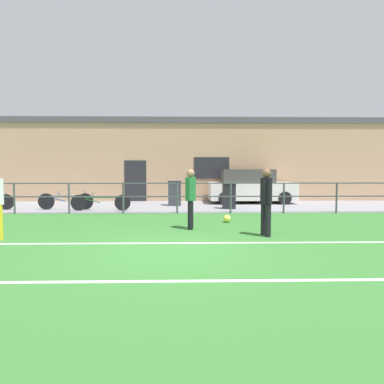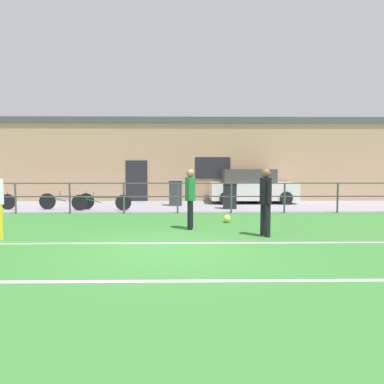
{
  "view_description": "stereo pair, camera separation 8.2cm",
  "coord_description": "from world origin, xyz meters",
  "px_view_note": "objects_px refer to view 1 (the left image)",
  "views": [
    {
      "loc": [
        0.25,
        -7.08,
        1.63
      ],
      "look_at": [
        0.49,
        3.41,
        0.96
      ],
      "focal_mm": 32.98,
      "sensor_mm": 36.0,
      "label": 1
    },
    {
      "loc": [
        0.33,
        -7.08,
        1.63
      ],
      "look_at": [
        0.49,
        3.41,
        0.96
      ],
      "focal_mm": 32.98,
      "sensor_mm": 36.0,
      "label": 2
    }
  ],
  "objects_px": {
    "parked_car_red": "(250,187)",
    "bicycle_parked_2": "(66,201)",
    "trash_bin_0": "(175,193)",
    "player_striker": "(191,195)",
    "bicycle_parked_1": "(100,202)",
    "soccer_ball_match": "(227,219)",
    "player_goalkeeper": "(266,198)",
    "trash_bin_1": "(229,196)"
  },
  "relations": [
    {
      "from": "trash_bin_1",
      "to": "player_goalkeeper",
      "type": "bearing_deg",
      "value": -88.59
    },
    {
      "from": "player_goalkeeper",
      "to": "player_striker",
      "type": "xyz_separation_m",
      "value": [
        -1.83,
        1.07,
        -0.01
      ]
    },
    {
      "from": "player_goalkeeper",
      "to": "soccer_ball_match",
      "type": "bearing_deg",
      "value": -175.68
    },
    {
      "from": "player_striker",
      "to": "trash_bin_1",
      "type": "distance_m",
      "value": 5.16
    },
    {
      "from": "soccer_ball_match",
      "to": "trash_bin_0",
      "type": "height_order",
      "value": "trash_bin_0"
    },
    {
      "from": "soccer_ball_match",
      "to": "parked_car_red",
      "type": "bearing_deg",
      "value": 72.98
    },
    {
      "from": "player_goalkeeper",
      "to": "bicycle_parked_1",
      "type": "distance_m",
      "value": 7.54
    },
    {
      "from": "soccer_ball_match",
      "to": "trash_bin_0",
      "type": "distance_m",
      "value": 5.32
    },
    {
      "from": "player_goalkeeper",
      "to": "soccer_ball_match",
      "type": "xyz_separation_m",
      "value": [
        -0.68,
        2.26,
        -0.82
      ]
    },
    {
      "from": "player_goalkeeper",
      "to": "bicycle_parked_2",
      "type": "xyz_separation_m",
      "value": [
        -6.79,
        5.73,
        -0.58
      ]
    },
    {
      "from": "parked_car_red",
      "to": "trash_bin_0",
      "type": "bearing_deg",
      "value": -161.92
    },
    {
      "from": "player_goalkeeper",
      "to": "player_striker",
      "type": "bearing_deg",
      "value": -132.75
    },
    {
      "from": "soccer_ball_match",
      "to": "bicycle_parked_2",
      "type": "relative_size",
      "value": 0.11
    },
    {
      "from": "soccer_ball_match",
      "to": "parked_car_red",
      "type": "relative_size",
      "value": 0.06
    },
    {
      "from": "bicycle_parked_2",
      "to": "trash_bin_0",
      "type": "distance_m",
      "value": 4.63
    },
    {
      "from": "bicycle_parked_2",
      "to": "player_striker",
      "type": "bearing_deg",
      "value": -43.22
    },
    {
      "from": "parked_car_red",
      "to": "player_striker",
      "type": "bearing_deg",
      "value": -112.43
    },
    {
      "from": "player_goalkeeper",
      "to": "parked_car_red",
      "type": "distance_m",
      "value": 8.54
    },
    {
      "from": "player_goalkeeper",
      "to": "soccer_ball_match",
      "type": "height_order",
      "value": "player_goalkeeper"
    },
    {
      "from": "player_goalkeeper",
      "to": "trash_bin_1",
      "type": "xyz_separation_m",
      "value": [
        -0.15,
        5.93,
        -0.38
      ]
    },
    {
      "from": "parked_car_red",
      "to": "bicycle_parked_2",
      "type": "height_order",
      "value": "parked_car_red"
    },
    {
      "from": "parked_car_red",
      "to": "bicycle_parked_1",
      "type": "height_order",
      "value": "parked_car_red"
    },
    {
      "from": "player_striker",
      "to": "bicycle_parked_1",
      "type": "xyz_separation_m",
      "value": [
        -3.47,
        4.26,
        -0.58
      ]
    },
    {
      "from": "bicycle_parked_1",
      "to": "trash_bin_1",
      "type": "xyz_separation_m",
      "value": [
        5.15,
        0.6,
        0.21
      ]
    },
    {
      "from": "parked_car_red",
      "to": "trash_bin_0",
      "type": "xyz_separation_m",
      "value": [
        -3.64,
        -1.19,
        -0.21
      ]
    },
    {
      "from": "player_striker",
      "to": "bicycle_parked_2",
      "type": "xyz_separation_m",
      "value": [
        -4.96,
        4.66,
        -0.57
      ]
    },
    {
      "from": "player_striker",
      "to": "trash_bin_1",
      "type": "bearing_deg",
      "value": 165.62
    },
    {
      "from": "player_striker",
      "to": "trash_bin_0",
      "type": "bearing_deg",
      "value": -169.76
    },
    {
      "from": "bicycle_parked_1",
      "to": "bicycle_parked_2",
      "type": "height_order",
      "value": "bicycle_parked_2"
    },
    {
      "from": "soccer_ball_match",
      "to": "bicycle_parked_1",
      "type": "height_order",
      "value": "bicycle_parked_1"
    },
    {
      "from": "parked_car_red",
      "to": "bicycle_parked_1",
      "type": "xyz_separation_m",
      "value": [
        -6.51,
        -3.12,
        -0.44
      ]
    },
    {
      "from": "parked_car_red",
      "to": "trash_bin_1",
      "type": "relative_size",
      "value": 3.8
    },
    {
      "from": "trash_bin_0",
      "to": "player_striker",
      "type": "bearing_deg",
      "value": -84.49
    },
    {
      "from": "player_striker",
      "to": "bicycle_parked_2",
      "type": "bearing_deg",
      "value": -128.49
    },
    {
      "from": "trash_bin_0",
      "to": "parked_car_red",
      "type": "bearing_deg",
      "value": 18.08
    },
    {
      "from": "player_striker",
      "to": "bicycle_parked_1",
      "type": "height_order",
      "value": "player_striker"
    },
    {
      "from": "parked_car_red",
      "to": "bicycle_parked_2",
      "type": "bearing_deg",
      "value": -161.25
    },
    {
      "from": "parked_car_red",
      "to": "bicycle_parked_2",
      "type": "distance_m",
      "value": 8.46
    },
    {
      "from": "soccer_ball_match",
      "to": "bicycle_parked_1",
      "type": "bearing_deg",
      "value": 146.39
    },
    {
      "from": "soccer_ball_match",
      "to": "bicycle_parked_2",
      "type": "height_order",
      "value": "bicycle_parked_2"
    },
    {
      "from": "parked_car_red",
      "to": "trash_bin_1",
      "type": "xyz_separation_m",
      "value": [
        -1.36,
        -2.52,
        -0.23
      ]
    },
    {
      "from": "parked_car_red",
      "to": "bicycle_parked_2",
      "type": "xyz_separation_m",
      "value": [
        -8.01,
        -2.72,
        -0.43
      ]
    }
  ]
}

